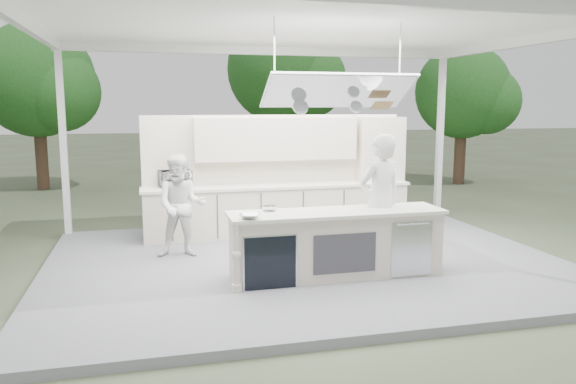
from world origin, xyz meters
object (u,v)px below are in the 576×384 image
object	(u,v)px
demo_island	(335,244)
sous_chef	(181,206)
back_counter	(278,209)
head_chef	(380,202)

from	to	relation	value
demo_island	sous_chef	bearing A→B (deg)	141.86
demo_island	back_counter	bearing A→B (deg)	93.63
back_counter	head_chef	xyz separation A→B (m)	(0.94, -2.60, 0.53)
back_counter	head_chef	world-z (taller)	head_chef
back_counter	sous_chef	bearing A→B (deg)	-147.67
head_chef	demo_island	bearing A→B (deg)	0.43
head_chef	sous_chef	xyz separation A→B (m)	(-2.83, 1.41, -0.18)
demo_island	head_chef	size ratio (longest dim) A/B	1.53
demo_island	sous_chef	world-z (taller)	sous_chef
demo_island	back_counter	world-z (taller)	same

